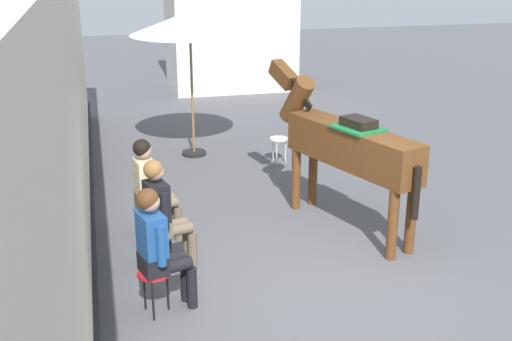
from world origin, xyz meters
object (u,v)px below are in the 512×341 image
object	(u,v)px
seated_visitor_middle	(163,210)
seated_visitor_near	(158,244)
seated_visitor_far	(151,185)
spare_stool_white	(279,141)
saddled_horse_center	(345,144)
cafe_parasol	(190,24)

from	to	relation	value
seated_visitor_middle	seated_visitor_near	bearing A→B (deg)	-99.14
seated_visitor_far	spare_stool_white	world-z (taller)	seated_visitor_far
saddled_horse_center	seated_visitor_far	bearing A→B (deg)	177.29
seated_visitor_middle	saddled_horse_center	bearing A→B (deg)	16.20
cafe_parasol	spare_stool_white	bearing A→B (deg)	-31.65
seated_visitor_middle	seated_visitor_far	world-z (taller)	same
saddled_horse_center	spare_stool_white	bearing A→B (deg)	91.83
saddled_horse_center	spare_stool_white	world-z (taller)	saddled_horse_center
seated_visitor_far	spare_stool_white	xyz separation A→B (m)	(2.46, 2.67, -0.38)
saddled_horse_center	seated_visitor_near	bearing A→B (deg)	-148.71
seated_visitor_far	saddled_horse_center	size ratio (longest dim) A/B	0.48
seated_visitor_near	seated_visitor_far	distance (m)	1.72
seated_visitor_middle	spare_stool_white	size ratio (longest dim) A/B	3.02
seated_visitor_near	seated_visitor_far	bearing A→B (deg)	87.15
seated_visitor_far	saddled_horse_center	world-z (taller)	saddled_horse_center
cafe_parasol	seated_visitor_middle	bearing A→B (deg)	-103.33
seated_visitor_middle	saddled_horse_center	xyz separation A→B (m)	(2.49, 0.72, 0.38)
seated_visitor_near	saddled_horse_center	bearing A→B (deg)	31.29
seated_visitor_middle	saddled_horse_center	size ratio (longest dim) A/B	0.48
cafe_parasol	spare_stool_white	world-z (taller)	cafe_parasol
seated_visitor_far	spare_stool_white	distance (m)	3.65
seated_visitor_near	seated_visitor_far	xyz separation A→B (m)	(0.09, 1.72, 0.00)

